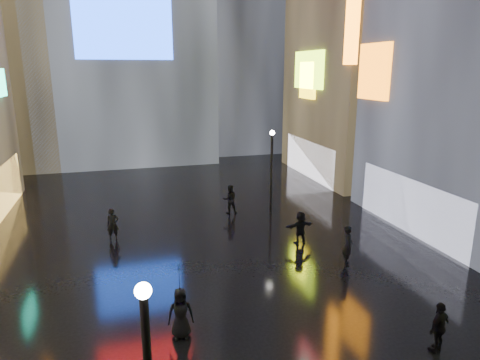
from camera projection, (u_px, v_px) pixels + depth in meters
name	position (u px, v px, depth m)	size (l,w,h in m)	color
ground	(200.00, 233.00, 23.54)	(140.00, 140.00, 0.00)	black
building_right_far	(373.00, 0.00, 33.54)	(10.28, 12.00, 28.00)	black
lamp_far	(272.00, 167.00, 25.96)	(0.30, 0.30, 5.20)	black
pedestrian_3	(439.00, 327.00, 13.47)	(1.00, 0.42, 1.71)	black
pedestrian_4	(181.00, 313.00, 14.18)	(0.86, 0.56, 1.76)	black
pedestrian_5	(300.00, 227.00, 21.94)	(1.57, 0.50, 1.70)	black
pedestrian_6	(113.00, 225.00, 22.35)	(0.62, 0.41, 1.70)	black
pedestrian_7	(230.00, 199.00, 26.48)	(0.88, 0.68, 1.81)	black
umbrella_2	(179.00, 276.00, 13.84)	(1.01, 1.03, 0.93)	black
pedestrian_8	(348.00, 245.00, 19.49)	(0.69, 0.45, 1.89)	black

